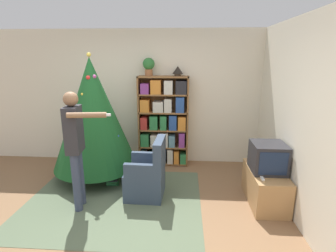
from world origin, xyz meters
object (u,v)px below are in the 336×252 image
christmas_tree (93,114)px  bookshelf (164,122)px  armchair (148,176)px  standing_person (75,142)px  television (268,157)px  potted_plant (149,65)px  table_lamp (178,70)px

christmas_tree → bookshelf: bearing=30.9°
armchair → christmas_tree: bearing=-119.0°
bookshelf → standing_person: bearing=-122.5°
television → bookshelf: bearing=139.8°
television → standing_person: size_ratio=0.29×
television → armchair: 1.78m
television → potted_plant: size_ratio=1.46×
standing_person → potted_plant: bearing=148.2°
christmas_tree → potted_plant: 1.35m
bookshelf → television: bookshelf is taller
standing_person → bookshelf: bearing=140.8°
television → potted_plant: bearing=144.1°
television → christmas_tree: 2.85m
bookshelf → christmas_tree: 1.36m
bookshelf → armchair: bookshelf is taller
television → table_lamp: table_lamp is taller
table_lamp → armchair: bearing=-107.4°
christmas_tree → table_lamp: size_ratio=10.77×
television → christmas_tree: christmas_tree is taller
bookshelf → table_lamp: 1.02m
christmas_tree → table_lamp: 1.71m
armchair → potted_plant: size_ratio=2.80×
bookshelf → standing_person: bookshelf is taller
bookshelf → armchair: 1.40m
television → armchair: bearing=177.9°
potted_plant → standing_person: bearing=-115.1°
table_lamp → potted_plant: bearing=180.0°
bookshelf → television: 2.09m
television → potted_plant: 2.62m
christmas_tree → armchair: size_ratio=2.34×
television → table_lamp: size_ratio=2.40×
table_lamp → christmas_tree: bearing=-153.7°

